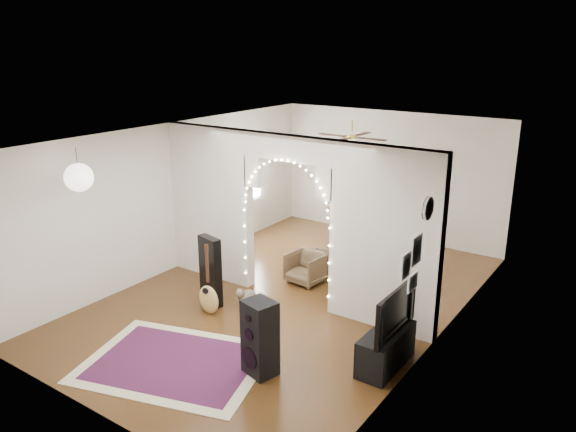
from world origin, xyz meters
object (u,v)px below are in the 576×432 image
Objects in this scene: floor_speaker at (260,338)px; media_console at (386,349)px; dining_chair_left at (306,268)px; acoustic_guitar at (208,288)px; bookcase at (366,206)px; dining_table at (361,208)px; dining_chair_right at (325,262)px.

floor_speaker is 1.00× the size of media_console.
floor_speaker is 2.91m from dining_chair_left.
acoustic_guitar is 0.72× the size of bookcase.
media_console is 0.74× the size of bookcase.
bookcase is (-1.36, 5.55, 0.17)m from floor_speaker.
dining_chair_left is (-2.30, 1.65, 0.02)m from media_console.
floor_speaker reaches higher than dining_table.
dining_chair_right is (-0.99, 3.24, -0.29)m from floor_speaker.
dining_table is at bearing 121.90° from media_console.
dining_table is (-2.59, 4.22, 0.43)m from media_console.
media_console is 1.67× the size of dining_chair_left.
media_console is at bearing 54.84° from floor_speaker.
dining_chair_right is (0.36, -2.03, -0.47)m from dining_table.
dining_chair_right is at bearing 62.47° from acoustic_guitar.
floor_speaker is at bearing -139.35° from media_console.
acoustic_guitar is 0.74× the size of dining_table.
dining_chair_left is at bearing -120.68° from dining_chair_right.
floor_speaker reaches higher than dining_chair_left.
dining_chair_right is (-2.23, 2.19, -0.04)m from media_console.
acoustic_guitar is 0.97× the size of floor_speaker.
dining_table is at bearing 102.18° from dining_chair_left.
dining_chair_right is at bearing -89.45° from dining_table.
bookcase is at bearing 74.44° from acoustic_guitar.
bookcase is at bearing 83.16° from dining_table.
dining_chair_right is at bearing 88.69° from dining_chair_left.
bookcase reaches higher than dining_chair_left.
dining_table is (0.31, 4.42, 0.26)m from acoustic_guitar.
floor_speaker is at bearing -39.32° from acoustic_guitar.
media_console is at bearing -71.02° from bookcase.
acoustic_guitar reaches higher than floor_speaker.
bookcase is 2.87× the size of dining_chair_right.
dining_table is 2.80× the size of dining_chair_right.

